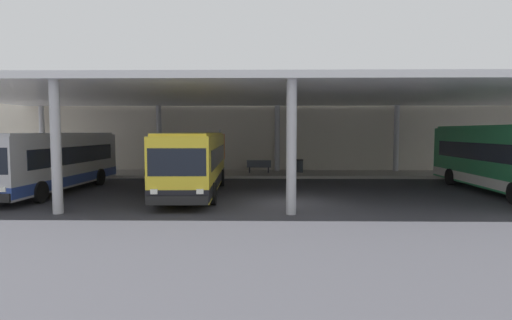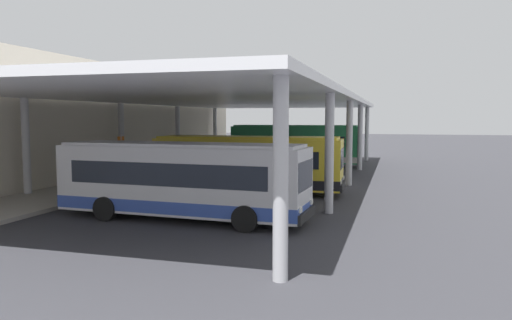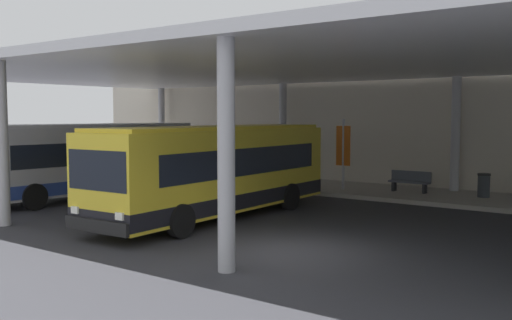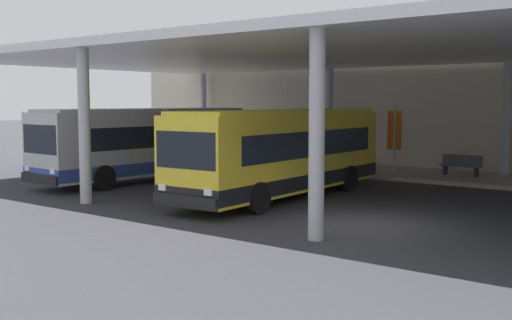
# 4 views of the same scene
# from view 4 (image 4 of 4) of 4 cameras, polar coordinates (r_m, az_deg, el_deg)

# --- Properties ---
(ground_plane) EXTENTS (200.00, 200.00, 0.00)m
(ground_plane) POSITION_cam_4_polar(r_m,az_deg,el_deg) (17.93, 9.79, -5.85)
(ground_plane) COLOR #333338
(platform_kerb) EXTENTS (42.00, 4.50, 0.18)m
(platform_kerb) POSITION_cam_4_polar(r_m,az_deg,el_deg) (28.72, 20.86, -1.74)
(platform_kerb) COLOR #A39E93
(platform_kerb) RESTS_ON ground
(canopy_shelter) EXTENTS (40.00, 17.00, 5.55)m
(canopy_shelter) POSITION_cam_4_polar(r_m,az_deg,el_deg) (22.68, 16.63, 9.76)
(canopy_shelter) COLOR silver
(canopy_shelter) RESTS_ON ground
(bus_nearest_bay) EXTENTS (3.08, 10.64, 3.17)m
(bus_nearest_bay) POSITION_cam_4_polar(r_m,az_deg,el_deg) (27.82, -9.94, 1.56)
(bus_nearest_bay) COLOR #B7B7BC
(bus_nearest_bay) RESTS_ON ground
(bus_second_bay) EXTENTS (2.99, 10.62, 3.17)m
(bus_second_bay) POSITION_cam_4_polar(r_m,az_deg,el_deg) (22.38, 2.44, 0.73)
(bus_second_bay) COLOR yellow
(bus_second_bay) RESTS_ON ground
(bench_waiting) EXTENTS (1.80, 0.45, 0.92)m
(bench_waiting) POSITION_cam_4_polar(r_m,az_deg,el_deg) (29.15, 18.30, -0.42)
(bench_waiting) COLOR #4C515B
(bench_waiting) RESTS_ON platform_kerb
(banner_sign) EXTENTS (0.70, 0.12, 3.20)m
(banner_sign) POSITION_cam_4_polar(r_m,az_deg,el_deg) (29.31, 12.60, 2.33)
(banner_sign) COLOR #B2B2B7
(banner_sign) RESTS_ON platform_kerb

